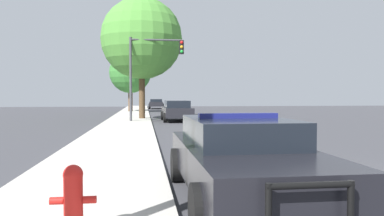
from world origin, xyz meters
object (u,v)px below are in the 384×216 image
(car_background_midblock, at_px, (177,110))
(tree_sidewalk_far, at_px, (130,72))
(police_car, at_px, (241,156))
(fire_hydrant, at_px, (73,198))
(traffic_light, at_px, (152,62))
(tree_sidewalk_mid, at_px, (142,39))
(car_background_distant, at_px, (156,103))

(car_background_midblock, height_order, tree_sidewalk_far, tree_sidewalk_far)
(police_car, distance_m, tree_sidewalk_far, 34.22)
(police_car, height_order, car_background_midblock, police_car)
(fire_hydrant, bearing_deg, car_background_midblock, 81.76)
(traffic_light, height_order, tree_sidewalk_far, tree_sidewalk_far)
(tree_sidewalk_mid, bearing_deg, traffic_light, -77.17)
(car_background_distant, xyz_separation_m, tree_sidewalk_far, (-3.06, -10.57, 3.50))
(car_background_midblock, bearing_deg, tree_sidewalk_mid, 148.23)
(police_car, relative_size, car_background_midblock, 1.11)
(car_background_midblock, relative_size, tree_sidewalk_far, 0.73)
(tree_sidewalk_far, bearing_deg, tree_sidewalk_mid, -84.27)
(police_car, bearing_deg, traffic_light, -86.79)
(car_background_midblock, bearing_deg, fire_hydrant, -98.94)
(tree_sidewalk_far, bearing_deg, car_background_midblock, -75.45)
(fire_hydrant, bearing_deg, tree_sidewalk_far, 90.95)
(car_background_distant, bearing_deg, police_car, -88.29)
(car_background_distant, relative_size, tree_sidewalk_mid, 0.51)
(traffic_light, height_order, car_background_distant, traffic_light)
(fire_hydrant, bearing_deg, tree_sidewalk_mid, 88.27)
(tree_sidewalk_far, bearing_deg, car_background_distant, 73.88)
(traffic_light, height_order, tree_sidewalk_mid, tree_sidewalk_mid)
(fire_hydrant, relative_size, car_background_distant, 0.19)
(car_background_distant, xyz_separation_m, tree_sidewalk_mid, (-1.78, -23.33, 5.15))
(traffic_light, relative_size, tree_sidewalk_mid, 0.62)
(fire_hydrant, bearing_deg, police_car, 34.18)
(police_car, relative_size, car_background_distant, 1.16)
(car_background_midblock, bearing_deg, tree_sidewalk_far, 103.84)
(police_car, distance_m, car_background_distant, 44.47)
(car_background_distant, bearing_deg, tree_sidewalk_far, -104.40)
(fire_hydrant, xyz_separation_m, tree_sidewalk_mid, (0.69, 22.82, 5.30))
(police_car, height_order, traffic_light, traffic_light)
(car_background_midblock, height_order, car_background_distant, car_background_midblock)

